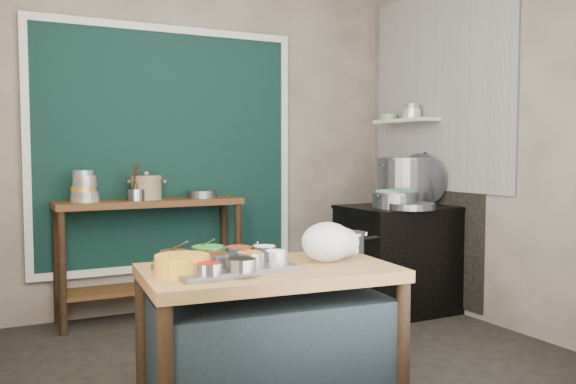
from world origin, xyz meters
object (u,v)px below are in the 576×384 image
back_counter (151,259)px  stock_pot (405,181)px  saucepan (347,242)px  stove_block (400,260)px  utensil_cup (136,195)px  condiment_tray (225,267)px  ceramic_crock (147,189)px  yellow_basin (182,265)px  prep_table (269,340)px  steamer (395,200)px

back_counter → stock_pot: size_ratio=2.86×
saucepan → stove_block: bearing=34.2°
saucepan → utensil_cup: (-0.79, 1.78, 0.19)m
condiment_tray → saucepan: saucepan is taller
stove_block → ceramic_crock: ceramic_crock is taller
utensil_cup → yellow_basin: bearing=-97.3°
prep_table → condiment_tray: (-0.22, 0.03, 0.39)m
utensil_cup → stove_block: bearing=-18.4°
prep_table → saucepan: bearing=23.3°
back_counter → steamer: bearing=-26.2°
condiment_tray → stock_pot: (2.20, 1.43, 0.32)m
stove_block → steamer: bearing=-140.0°
yellow_basin → saucepan: (1.04, 0.21, 0.01)m
utensil_cup → back_counter: bearing=25.9°
condiment_tray → utensil_cup: (0.02, 1.94, 0.23)m
prep_table → saucepan: saucepan is taller
back_counter → stove_block: bearing=-21.0°
stove_block → utensil_cup: size_ratio=6.02×
utensil_cup → ceramic_crock: ceramic_crock is taller
stove_block → saucepan: size_ratio=4.12×
yellow_basin → condiment_tray: bearing=10.2°
utensil_cup → stock_pot: 2.24m
condiment_tray → utensil_cup: bearing=89.3°
stove_block → condiment_tray: size_ratio=1.50×
stock_pot → steamer: 0.44m
yellow_basin → utensil_cup: 2.01m
yellow_basin → ceramic_crock: ceramic_crock is taller
ceramic_crock → stock_pot: stock_pot is taller
saucepan → stock_pot: bearing=34.5°
back_counter → condiment_tray: (-0.14, -2.00, 0.29)m
stove_block → condiment_tray: 2.43m
prep_table → yellow_basin: (-0.45, -0.01, 0.42)m
back_counter → yellow_basin: back_counter is taller
utensil_cup → ceramic_crock: bearing=32.6°
prep_table → saucepan: 0.75m
prep_table → stove_block: 2.24m
saucepan → ceramic_crock: ceramic_crock is taller
prep_table → condiment_tray: bearing=178.0°
back_counter → utensil_cup: utensil_cup is taller
steamer → stock_pot: bearing=42.2°
stove_block → stock_pot: 0.69m
stock_pot → prep_table: bearing=-143.7°
yellow_basin → ceramic_crock: (0.35, 2.05, 0.24)m
stock_pot → steamer: (-0.31, -0.28, -0.13)m
utensil_cup → stock_pot: (2.18, -0.52, 0.08)m
yellow_basin → steamer: (2.12, 1.18, 0.14)m
prep_table → condiment_tray: 0.45m
prep_table → stove_block: (1.82, 1.30, 0.05)m
prep_table → yellow_basin: 0.62m
yellow_basin → ceramic_crock: size_ratio=1.02×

